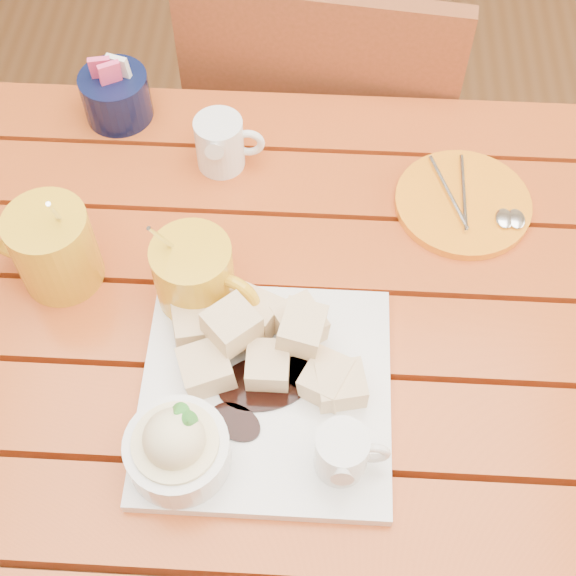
# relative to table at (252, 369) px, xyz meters

# --- Properties ---
(ground) EXTENTS (5.00, 5.00, 0.00)m
(ground) POSITION_rel_table_xyz_m (0.00, -0.00, -0.64)
(ground) COLOR brown
(ground) RESTS_ON ground
(table) EXTENTS (1.20, 0.79, 0.75)m
(table) POSITION_rel_table_xyz_m (0.00, 0.00, 0.00)
(table) COLOR #9A3813
(table) RESTS_ON ground
(dessert_plate) EXTENTS (0.28, 0.28, 0.11)m
(dessert_plate) POSITION_rel_table_xyz_m (0.01, -0.11, 0.14)
(dessert_plate) COLOR white
(dessert_plate) RESTS_ON table
(coffee_mug_left) EXTENTS (0.14, 0.10, 0.16)m
(coffee_mug_left) POSITION_rel_table_xyz_m (-0.23, 0.06, 0.16)
(coffee_mug_left) COLOR gold
(coffee_mug_left) RESTS_ON table
(coffee_mug_right) EXTENTS (0.13, 0.09, 0.15)m
(coffee_mug_right) POSITION_rel_table_xyz_m (-0.06, 0.03, 0.16)
(coffee_mug_right) COLOR gold
(coffee_mug_right) RESTS_ON table
(cream_pitcher) EXTENTS (0.09, 0.08, 0.08)m
(cream_pitcher) POSITION_rel_table_xyz_m (-0.05, 0.26, 0.15)
(cream_pitcher) COLOR white
(cream_pitcher) RESTS_ON table
(sugar_caddy) EXTENTS (0.09, 0.09, 0.10)m
(sugar_caddy) POSITION_rel_table_xyz_m (-0.21, 0.34, 0.14)
(sugar_caddy) COLOR black
(sugar_caddy) RESTS_ON table
(orange_saucer) EXTENTS (0.18, 0.18, 0.02)m
(orange_saucer) POSITION_rel_table_xyz_m (0.27, 0.20, 0.11)
(orange_saucer) COLOR orange
(orange_saucer) RESTS_ON table
(chair_far) EXTENTS (0.46, 0.46, 0.89)m
(chair_far) POSITION_rel_table_xyz_m (0.08, 0.55, -0.15)
(chair_far) COLOR brown
(chair_far) RESTS_ON ground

